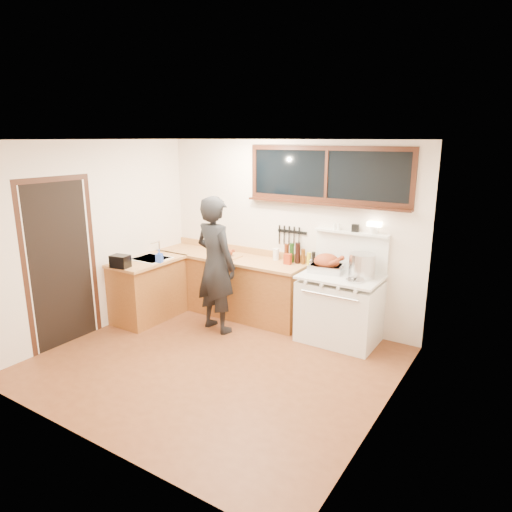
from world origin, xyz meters
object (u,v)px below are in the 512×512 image
Objects in this scene: vintage_stove at (340,307)px; roast_turkey at (327,264)px; cutting_board at (226,253)px; man at (216,265)px.

roast_turkey is (-0.23, 0.05, 0.53)m from vintage_stove.
vintage_stove is 3.26× the size of roast_turkey.
roast_turkey is (1.58, 0.08, 0.05)m from cutting_board.
man is at bearing -159.92° from vintage_stove.
cutting_board is 0.82× the size of roast_turkey.
man is 1.50m from roast_turkey.
vintage_stove is 3.97× the size of cutting_board.
roast_turkey is at bearing 2.92° from cutting_board.
roast_turkey is at bearing 24.91° from man.
cutting_board is at bearing -177.08° from roast_turkey.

